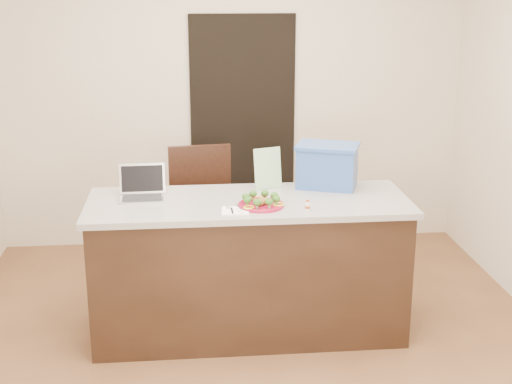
{
  "coord_description": "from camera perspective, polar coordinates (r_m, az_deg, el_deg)",
  "views": [
    {
      "loc": [
        -0.37,
        -4.08,
        2.28
      ],
      "look_at": [
        0.04,
        0.2,
        0.99
      ],
      "focal_mm": 50.0,
      "sensor_mm": 36.0,
      "label": 1
    }
  ],
  "objects": [
    {
      "name": "pepper_rings",
      "position": [
        4.41,
        0.4,
        -0.9
      ],
      "size": [
        0.26,
        0.25,
        0.01
      ],
      "color": "yellow",
      "rests_on": "plate"
    },
    {
      "name": "meatballs",
      "position": [
        4.41,
        0.47,
        -0.7
      ],
      "size": [
        0.11,
        0.11,
        0.04
      ],
      "color": "olive",
      "rests_on": "plate"
    },
    {
      "name": "broccoli",
      "position": [
        4.4,
        0.4,
        -0.47
      ],
      "size": [
        0.23,
        0.23,
        0.04
      ],
      "color": "#204713",
      "rests_on": "plate"
    },
    {
      "name": "chair",
      "position": [
        5.41,
        -4.43,
        -1.31
      ],
      "size": [
        0.52,
        0.52,
        1.07
      ],
      "rotation": [
        0.0,
        0.0,
        0.1
      ],
      "color": "black",
      "rests_on": "ground"
    },
    {
      "name": "yogurt_bottle",
      "position": [
        4.35,
        4.14,
        -1.13
      ],
      "size": [
        0.03,
        0.03,
        0.07
      ],
      "rotation": [
        0.0,
        0.0,
        -0.17
      ],
      "color": "beige",
      "rests_on": "island"
    },
    {
      "name": "island",
      "position": [
        4.71,
        -0.59,
        -5.97
      ],
      "size": [
        2.06,
        0.76,
        0.92
      ],
      "color": "black",
      "rests_on": "ground"
    },
    {
      "name": "fork",
      "position": [
        4.34,
        -1.95,
        -1.4
      ],
      "size": [
        0.03,
        0.15,
        0.0
      ],
      "rotation": [
        0.0,
        0.0,
        0.01
      ],
      "color": "silver",
      "rests_on": "napkin"
    },
    {
      "name": "ground",
      "position": [
        4.68,
        -0.3,
        -12.37
      ],
      "size": [
        4.0,
        4.0,
        0.0
      ],
      "primitive_type": "plane",
      "color": "brown",
      "rests_on": "ground"
    },
    {
      "name": "doorway",
      "position": [
        6.21,
        -1.07,
        4.84
      ],
      "size": [
        0.9,
        0.02,
        2.0
      ],
      "primitive_type": "cube",
      "color": "black",
      "rests_on": "ground"
    },
    {
      "name": "knife",
      "position": [
        4.32,
        -1.27,
        -1.46
      ],
      "size": [
        0.04,
        0.18,
        0.01
      ],
      "rotation": [
        0.0,
        0.0,
        0.26
      ],
      "color": "white",
      "rests_on": "napkin"
    },
    {
      "name": "laptop",
      "position": [
        4.65,
        -9.1,
        0.25
      ],
      "size": [
        0.3,
        0.24,
        0.21
      ],
      "rotation": [
        0.0,
        0.0,
        0.03
      ],
      "color": "#BAB9BF",
      "rests_on": "island"
    },
    {
      "name": "room_shell",
      "position": [
        4.15,
        -0.34,
        7.6
      ],
      "size": [
        4.0,
        4.0,
        4.0
      ],
      "color": "white",
      "rests_on": "ground"
    },
    {
      "name": "leaflet",
      "position": [
        4.77,
        0.94,
        1.91
      ],
      "size": [
        0.2,
        0.1,
        0.27
      ],
      "primitive_type": "cube",
      "rotation": [
        -0.14,
        0.0,
        0.31
      ],
      "color": "silver",
      "rests_on": "island"
    },
    {
      "name": "napkin",
      "position": [
        4.33,
        -1.68,
        -1.5
      ],
      "size": [
        0.17,
        0.17,
        0.01
      ],
      "primitive_type": "cube",
      "rotation": [
        0.0,
        0.0,
        -0.06
      ],
      "color": "white",
      "rests_on": "island"
    },
    {
      "name": "plate",
      "position": [
        4.42,
        0.4,
        -1.02
      ],
      "size": [
        0.28,
        0.28,
        0.02
      ],
      "rotation": [
        0.0,
        0.0,
        -0.08
      ],
      "color": "maroon",
      "rests_on": "island"
    },
    {
      "name": "blue_box",
      "position": [
        4.83,
        5.72,
        2.13
      ],
      "size": [
        0.48,
        0.41,
        0.29
      ],
      "rotation": [
        0.0,
        0.0,
        -0.35
      ],
      "color": "#2A4E9A",
      "rests_on": "island"
    }
  ]
}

